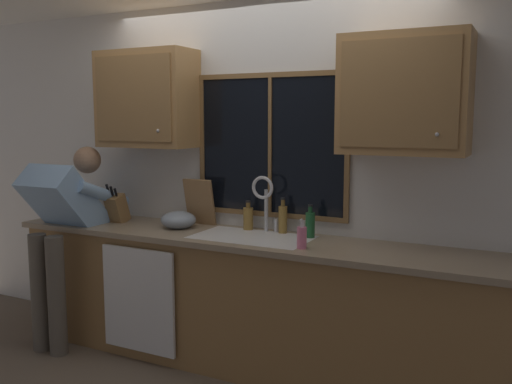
{
  "coord_description": "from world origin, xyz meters",
  "views": [
    {
      "loc": [
        1.75,
        -3.59,
        1.72
      ],
      "look_at": [
        0.08,
        -0.3,
        1.23
      ],
      "focal_mm": 39.11,
      "sensor_mm": 36.0,
      "label": 1
    }
  ],
  "objects_px": {
    "bottle_tall_clear": "(248,218)",
    "bottle_amber_small": "(310,224)",
    "cutting_board": "(200,202)",
    "bottle_green_glass": "(283,219)",
    "soap_dispenser": "(302,237)",
    "knife_block": "(117,208)",
    "mixing_bowl": "(178,220)",
    "person_standing": "(63,223)"
  },
  "relations": [
    {
      "from": "cutting_board",
      "to": "bottle_green_glass",
      "type": "height_order",
      "value": "cutting_board"
    },
    {
      "from": "mixing_bowl",
      "to": "bottle_green_glass",
      "type": "relative_size",
      "value": 1.03
    },
    {
      "from": "cutting_board",
      "to": "bottle_tall_clear",
      "type": "distance_m",
      "value": 0.42
    },
    {
      "from": "knife_block",
      "to": "bottle_amber_small",
      "type": "height_order",
      "value": "knife_block"
    },
    {
      "from": "cutting_board",
      "to": "bottle_green_glass",
      "type": "relative_size",
      "value": 1.42
    },
    {
      "from": "mixing_bowl",
      "to": "soap_dispenser",
      "type": "bearing_deg",
      "value": -10.57
    },
    {
      "from": "soap_dispenser",
      "to": "bottle_tall_clear",
      "type": "relative_size",
      "value": 0.89
    },
    {
      "from": "knife_block",
      "to": "bottle_tall_clear",
      "type": "bearing_deg",
      "value": 11.07
    },
    {
      "from": "cutting_board",
      "to": "soap_dispenser",
      "type": "bearing_deg",
      "value": -20.63
    },
    {
      "from": "cutting_board",
      "to": "bottle_amber_small",
      "type": "xyz_separation_m",
      "value": [
        0.91,
        -0.05,
        -0.08
      ]
    },
    {
      "from": "soap_dispenser",
      "to": "bottle_amber_small",
      "type": "distance_m",
      "value": 0.33
    },
    {
      "from": "person_standing",
      "to": "bottle_amber_small",
      "type": "xyz_separation_m",
      "value": [
        1.8,
        0.45,
        0.07
      ]
    },
    {
      "from": "knife_block",
      "to": "cutting_board",
      "type": "xyz_separation_m",
      "value": [
        0.62,
        0.2,
        0.06
      ]
    },
    {
      "from": "mixing_bowl",
      "to": "bottle_tall_clear",
      "type": "bearing_deg",
      "value": 19.18
    },
    {
      "from": "knife_block",
      "to": "mixing_bowl",
      "type": "height_order",
      "value": "knife_block"
    },
    {
      "from": "knife_block",
      "to": "soap_dispenser",
      "type": "bearing_deg",
      "value": -5.86
    },
    {
      "from": "mixing_bowl",
      "to": "bottle_green_glass",
      "type": "xyz_separation_m",
      "value": [
        0.76,
        0.17,
        0.04
      ]
    },
    {
      "from": "knife_block",
      "to": "bottle_green_glass",
      "type": "relative_size",
      "value": 1.29
    },
    {
      "from": "cutting_board",
      "to": "bottle_amber_small",
      "type": "bearing_deg",
      "value": -3.19
    },
    {
      "from": "bottle_green_glass",
      "to": "bottle_amber_small",
      "type": "distance_m",
      "value": 0.23
    },
    {
      "from": "soap_dispenser",
      "to": "knife_block",
      "type": "bearing_deg",
      "value": 174.14
    },
    {
      "from": "bottle_green_glass",
      "to": "person_standing",
      "type": "bearing_deg",
      "value": -162.47
    },
    {
      "from": "cutting_board",
      "to": "mixing_bowl",
      "type": "distance_m",
      "value": 0.22
    },
    {
      "from": "knife_block",
      "to": "cutting_board",
      "type": "relative_size",
      "value": 0.91
    },
    {
      "from": "soap_dispenser",
      "to": "bottle_tall_clear",
      "type": "xyz_separation_m",
      "value": [
        -0.57,
        0.37,
        0.02
      ]
    },
    {
      "from": "soap_dispenser",
      "to": "bottle_amber_small",
      "type": "bearing_deg",
      "value": 102.3
    },
    {
      "from": "bottle_tall_clear",
      "to": "bottle_amber_small",
      "type": "xyz_separation_m",
      "value": [
        0.5,
        -0.05,
        0.01
      ]
    },
    {
      "from": "soap_dispenser",
      "to": "person_standing",
      "type": "bearing_deg",
      "value": -176.02
    },
    {
      "from": "bottle_green_glass",
      "to": "mixing_bowl",
      "type": "bearing_deg",
      "value": -167.35
    },
    {
      "from": "person_standing",
      "to": "bottle_tall_clear",
      "type": "relative_size",
      "value": 7.08
    },
    {
      "from": "mixing_bowl",
      "to": "bottle_green_glass",
      "type": "bearing_deg",
      "value": 12.65
    },
    {
      "from": "cutting_board",
      "to": "bottle_tall_clear",
      "type": "bearing_deg",
      "value": -0.23
    },
    {
      "from": "person_standing",
      "to": "knife_block",
      "type": "distance_m",
      "value": 0.41
    },
    {
      "from": "bottle_green_glass",
      "to": "bottle_amber_small",
      "type": "height_order",
      "value": "bottle_green_glass"
    },
    {
      "from": "soap_dispenser",
      "to": "bottle_amber_small",
      "type": "height_order",
      "value": "bottle_amber_small"
    },
    {
      "from": "mixing_bowl",
      "to": "bottle_amber_small",
      "type": "xyz_separation_m",
      "value": [
        0.99,
        0.12,
        0.03
      ]
    },
    {
      "from": "person_standing",
      "to": "soap_dispenser",
      "type": "distance_m",
      "value": 1.88
    },
    {
      "from": "knife_block",
      "to": "bottle_green_glass",
      "type": "xyz_separation_m",
      "value": [
        1.31,
        0.2,
        -0.01
      ]
    },
    {
      "from": "cutting_board",
      "to": "soap_dispenser",
      "type": "xyz_separation_m",
      "value": [
        0.98,
        -0.37,
        -0.1
      ]
    },
    {
      "from": "cutting_board",
      "to": "mixing_bowl",
      "type": "bearing_deg",
      "value": -113.76
    },
    {
      "from": "bottle_tall_clear",
      "to": "knife_block",
      "type": "bearing_deg",
      "value": -168.93
    },
    {
      "from": "knife_block",
      "to": "bottle_green_glass",
      "type": "height_order",
      "value": "knife_block"
    }
  ]
}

